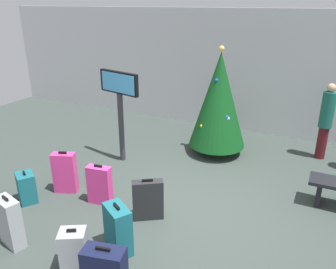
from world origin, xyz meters
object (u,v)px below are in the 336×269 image
Objects in this scene: flight_info_kiosk at (120,99)px; suitcase_3 at (100,185)px; suitcase_4 at (10,222)px; holiday_tree at (219,100)px; suitcase_6 at (118,229)px; suitcase_5 at (27,188)px; traveller_1 at (326,119)px; suitcase_2 at (148,200)px; suitcase_0 at (74,250)px; suitcase_1 at (65,173)px.

flight_info_kiosk is 2.03m from suitcase_3.
holiday_tree is at bearing 69.81° from suitcase_4.
flight_info_kiosk is 3.15m from suitcase_6.
suitcase_6 reaches higher than suitcase_3.
suitcase_5 is at bearing 127.31° from suitcase_4.
traveller_1 is 2.97× the size of suitcase_5.
suitcase_3 is at bearing 137.77° from suitcase_6.
traveller_1 is 2.33× the size of suitcase_3.
holiday_tree reaches higher than suitcase_3.
suitcase_2 is at bearing -122.37° from traveller_1.
suitcase_6 is at bearing -42.23° from suitcase_3.
flight_info_kiosk is 4.45m from traveller_1.
suitcase_3 is (-0.65, 1.42, 0.06)m from suitcase_0.
suitcase_0 is at bearing -65.52° from suitcase_3.
suitcase_4 is at bearing -126.43° from traveller_1.
flight_info_kiosk is 2.49× the size of suitcase_4.
suitcase_6 is at bearing -27.44° from suitcase_1.
suitcase_1 is at bearing 56.56° from suitcase_5.
suitcase_5 is (-1.17, -0.53, -0.08)m from suitcase_3.
suitcase_0 is 0.63m from suitcase_6.
suitcase_5 is at bearing 170.57° from suitcase_6.
suitcase_1 is 2.00m from suitcase_6.
suitcase_2 is at bearing 90.42° from suitcase_6.
suitcase_3 is 1.27× the size of suitcase_5.
flight_info_kiosk reaches higher than suitcase_5.
flight_info_kiosk is 1.16× the size of traveller_1.
suitcase_3 is (-0.97, 0.03, 0.01)m from suitcase_2.
holiday_tree is 4.25× the size of suitcase_5.
suitcase_1 is (-0.19, -1.59, -1.02)m from flight_info_kiosk.
holiday_tree is at bearing 83.61° from suitcase_0.
suitcase_4 is at bearing -107.80° from suitcase_3.
suitcase_0 is at bearing -117.63° from traveller_1.
suitcase_0 is 2.06m from suitcase_1.
traveller_1 is at bearing 57.63° from suitcase_2.
suitcase_4 is (-0.47, -1.46, 0.03)m from suitcase_3.
suitcase_6 is at bearing -117.19° from traveller_1.
suitcase_0 is at bearing -45.23° from suitcase_1.
suitcase_2 reaches higher than suitcase_5.
suitcase_1 is 1.53m from suitcase_4.
holiday_tree reaches higher than suitcase_1.
flight_info_kiosk reaches higher than suitcase_4.
suitcase_4 reaches higher than suitcase_2.
flight_info_kiosk is 2.47× the size of suitcase_1.
traveller_1 is 2.39× the size of suitcase_2.
traveller_1 reaches higher than suitcase_0.
traveller_1 reaches higher than suitcase_3.
suitcase_5 is at bearing -166.95° from suitcase_2.
suitcase_3 is at bearing 178.13° from suitcase_2.
suitcase_1 is 1.77m from suitcase_2.
suitcase_2 is at bearing 13.05° from suitcase_5.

